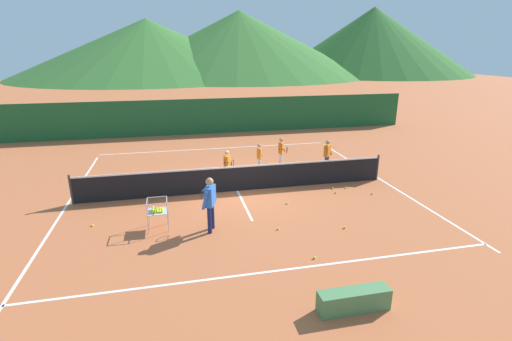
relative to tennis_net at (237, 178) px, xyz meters
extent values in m
plane|color=#BC6038|center=(0.00, 0.00, -0.50)|extent=(120.00, 120.00, 0.00)
cube|color=white|center=(0.00, -5.47, -0.50)|extent=(11.85, 0.08, 0.01)
cube|color=white|center=(0.00, 6.44, -0.50)|extent=(11.85, 0.08, 0.01)
cube|color=white|center=(-5.93, 0.00, -0.50)|extent=(0.08, 11.91, 0.01)
cube|color=white|center=(5.93, 0.00, -0.50)|extent=(0.08, 11.91, 0.01)
cube|color=white|center=(0.00, 0.00, -0.50)|extent=(0.08, 5.34, 0.01)
cylinder|color=#333338|center=(-5.74, 0.00, 0.03)|extent=(0.08, 0.08, 1.05)
cylinder|color=#333338|center=(5.74, 0.00, 0.03)|extent=(0.08, 0.08, 1.05)
cube|color=black|center=(0.00, 0.00, -0.04)|extent=(11.39, 0.02, 0.92)
cube|color=white|center=(0.00, 0.00, 0.45)|extent=(11.39, 0.03, 0.06)
cylinder|color=#191E4C|center=(-1.36, -3.16, -0.09)|extent=(0.12, 0.12, 0.81)
cylinder|color=#191E4C|center=(-1.25, -2.87, -0.09)|extent=(0.12, 0.12, 0.81)
cube|color=blue|center=(-1.31, -3.02, 0.59)|extent=(0.38, 0.53, 0.57)
sphere|color=tan|center=(-1.31, -3.02, 1.03)|extent=(0.22, 0.22, 0.22)
cylinder|color=blue|center=(-1.47, -3.25, 0.56)|extent=(0.24, 0.16, 0.56)
cylinder|color=blue|center=(-1.24, -2.74, 0.55)|extent=(0.19, 0.14, 0.56)
torus|color=#262628|center=(-1.48, -2.65, 0.51)|extent=(0.13, 0.28, 0.29)
cylinder|color=black|center=(-1.26, -2.74, 0.51)|extent=(0.22, 0.11, 0.03)
cylinder|color=navy|center=(-0.14, 1.35, -0.19)|extent=(0.09, 0.09, 0.62)
cylinder|color=navy|center=(-0.24, 1.14, -0.19)|extent=(0.09, 0.09, 0.62)
cube|color=orange|center=(-0.19, 1.24, 0.34)|extent=(0.32, 0.41, 0.43)
sphere|color=#DBAD84|center=(-0.19, 1.24, 0.67)|extent=(0.17, 0.17, 0.17)
cylinder|color=orange|center=(-0.05, 1.41, 0.31)|extent=(0.18, 0.13, 0.42)
cylinder|color=orange|center=(-0.26, 1.04, 0.31)|extent=(0.14, 0.12, 0.43)
torus|color=#262628|center=(-0.02, 0.92, 0.32)|extent=(0.15, 0.27, 0.29)
cylinder|color=black|center=(-0.24, 1.03, 0.32)|extent=(0.21, 0.12, 0.03)
cylinder|color=silver|center=(1.38, 2.28, -0.20)|extent=(0.09, 0.09, 0.61)
cylinder|color=silver|center=(1.30, 2.06, -0.20)|extent=(0.09, 0.09, 0.61)
cube|color=orange|center=(1.34, 2.17, 0.32)|extent=(0.28, 0.40, 0.43)
sphere|color=tan|center=(1.34, 2.17, 0.64)|extent=(0.17, 0.17, 0.17)
cylinder|color=orange|center=(1.46, 2.35, 0.29)|extent=(0.18, 0.12, 0.42)
cylinder|color=orange|center=(1.30, 1.96, 0.29)|extent=(0.14, 0.10, 0.42)
cylinder|color=silver|center=(2.50, 2.68, -0.17)|extent=(0.10, 0.10, 0.66)
cylinder|color=silver|center=(2.38, 2.45, -0.17)|extent=(0.10, 0.10, 0.66)
cube|color=orange|center=(2.44, 2.57, 0.39)|extent=(0.34, 0.43, 0.46)
sphere|color=tan|center=(2.44, 2.57, 0.74)|extent=(0.18, 0.18, 0.18)
cylinder|color=orange|center=(2.59, 2.74, 0.36)|extent=(0.19, 0.15, 0.45)
cylinder|color=orange|center=(2.36, 2.35, 0.36)|extent=(0.15, 0.13, 0.46)
torus|color=#262628|center=(2.60, 2.23, 0.36)|extent=(0.15, 0.27, 0.29)
cylinder|color=black|center=(2.38, 2.34, 0.36)|extent=(0.21, 0.13, 0.03)
cylinder|color=navy|center=(4.32, 1.71, -0.16)|extent=(0.10, 0.10, 0.67)
cylinder|color=navy|center=(4.15, 1.52, -0.16)|extent=(0.10, 0.10, 0.67)
cube|color=orange|center=(4.24, 1.61, 0.41)|extent=(0.41, 0.42, 0.47)
sphere|color=tan|center=(4.24, 1.61, 0.76)|extent=(0.19, 0.19, 0.19)
cylinder|color=orange|center=(4.43, 1.74, 0.38)|extent=(0.18, 0.18, 0.46)
cylinder|color=orange|center=(4.11, 1.42, 0.37)|extent=(0.15, 0.15, 0.46)
cylinder|color=#B7B7BC|center=(-3.09, -2.25, -0.05)|extent=(0.02, 0.02, 0.89)
cylinder|color=#B7B7BC|center=(-2.53, -2.25, -0.05)|extent=(0.02, 0.02, 0.89)
cylinder|color=#B7B7BC|center=(-3.09, -2.81, -0.05)|extent=(0.02, 0.02, 0.89)
cylinder|color=#B7B7BC|center=(-2.53, -2.81, -0.05)|extent=(0.02, 0.02, 0.89)
cube|color=#B7B7BC|center=(-2.81, -2.53, 0.05)|extent=(0.56, 0.56, 0.01)
cube|color=#B7B7BC|center=(-2.81, -2.25, 0.39)|extent=(0.56, 0.02, 0.02)
cube|color=#B7B7BC|center=(-2.81, -2.81, 0.39)|extent=(0.56, 0.02, 0.02)
cube|color=#B7B7BC|center=(-3.09, -2.53, 0.39)|extent=(0.02, 0.56, 0.02)
cube|color=#B7B7BC|center=(-2.53, -2.53, 0.39)|extent=(0.02, 0.56, 0.02)
sphere|color=yellow|center=(-2.94, -2.66, 0.08)|extent=(0.07, 0.07, 0.07)
sphere|color=yellow|center=(-2.93, -2.60, 0.09)|extent=(0.07, 0.07, 0.07)
sphere|color=yellow|center=(-2.94, -2.53, 0.08)|extent=(0.07, 0.07, 0.07)
sphere|color=yellow|center=(-2.94, -2.47, 0.08)|extent=(0.07, 0.07, 0.07)
sphere|color=yellow|center=(-2.94, -2.41, 0.08)|extent=(0.07, 0.07, 0.07)
sphere|color=yellow|center=(-2.87, -2.66, 0.08)|extent=(0.07, 0.07, 0.07)
sphere|color=yellow|center=(-2.88, -2.60, 0.08)|extent=(0.07, 0.07, 0.07)
sphere|color=yellow|center=(-2.88, -2.54, 0.08)|extent=(0.07, 0.07, 0.07)
sphere|color=yellow|center=(-2.88, -2.47, 0.08)|extent=(0.07, 0.07, 0.07)
sphere|color=yellow|center=(-2.88, -2.40, 0.08)|extent=(0.07, 0.07, 0.07)
sphere|color=yellow|center=(-2.81, -2.66, 0.08)|extent=(0.07, 0.07, 0.07)
sphere|color=yellow|center=(-2.81, -2.60, 0.08)|extent=(0.07, 0.07, 0.07)
sphere|color=yellow|center=(-2.81, -2.53, 0.08)|extent=(0.07, 0.07, 0.07)
sphere|color=yellow|center=(-2.81, -2.47, 0.09)|extent=(0.07, 0.07, 0.07)
sphere|color=yellow|center=(-2.80, -2.40, 0.08)|extent=(0.07, 0.07, 0.07)
sphere|color=yellow|center=(-2.75, -2.66, 0.08)|extent=(0.07, 0.07, 0.07)
sphere|color=yellow|center=(-2.75, -2.60, 0.08)|extent=(0.07, 0.07, 0.07)
sphere|color=yellow|center=(-2.75, -2.54, 0.08)|extent=(0.07, 0.07, 0.07)
sphere|color=yellow|center=(-2.74, -2.47, 0.09)|extent=(0.07, 0.07, 0.07)
sphere|color=yellow|center=(-2.75, -2.41, 0.09)|extent=(0.07, 0.07, 0.07)
sphere|color=yellow|center=(-2.68, -2.66, 0.08)|extent=(0.07, 0.07, 0.07)
sphere|color=yellow|center=(-2.67, -2.60, 0.08)|extent=(0.07, 0.07, 0.07)
sphere|color=yellow|center=(-2.68, -2.53, 0.08)|extent=(0.07, 0.07, 0.07)
sphere|color=yellow|center=(-2.68, -2.47, 0.08)|extent=(0.07, 0.07, 0.07)
sphere|color=yellow|center=(-2.68, -2.41, 0.08)|extent=(0.07, 0.07, 0.07)
sphere|color=yellow|center=(-2.94, -2.66, 0.14)|extent=(0.07, 0.07, 0.07)
sphere|color=yellow|center=(-2.94, -2.60, 0.14)|extent=(0.07, 0.07, 0.07)
sphere|color=yellow|center=(-2.93, -2.54, 0.14)|extent=(0.07, 0.07, 0.07)
sphere|color=yellow|center=(-2.94, -2.46, 0.14)|extent=(0.07, 0.07, 0.07)
sphere|color=yellow|center=(-2.93, -2.40, 0.14)|extent=(0.07, 0.07, 0.07)
sphere|color=yellow|center=(-2.87, -2.66, 0.14)|extent=(0.07, 0.07, 0.07)
sphere|color=yellow|center=(2.57, -3.76, -0.47)|extent=(0.07, 0.07, 0.07)
sphere|color=yellow|center=(-4.77, -1.96, -0.47)|extent=(0.07, 0.07, 0.07)
sphere|color=yellow|center=(4.08, -0.66, -0.47)|extent=(0.07, 0.07, 0.07)
sphere|color=yellow|center=(0.62, -3.40, -0.47)|extent=(0.07, 0.07, 0.07)
sphere|color=yellow|center=(1.08, -5.16, -0.47)|extent=(0.07, 0.07, 0.07)
sphere|color=yellow|center=(4.76, -1.43, -0.47)|extent=(0.07, 0.07, 0.07)
sphere|color=yellow|center=(3.50, -1.04, -0.47)|extent=(0.07, 0.07, 0.07)
sphere|color=yellow|center=(1.45, -1.62, -0.47)|extent=(0.07, 0.07, 0.07)
sphere|color=yellow|center=(3.57, -0.60, -0.47)|extent=(0.07, 0.07, 0.07)
cube|color=#1E5B2D|center=(0.00, 10.28, 0.59)|extent=(26.07, 0.08, 2.17)
cube|color=#4C7F4C|center=(1.14, -7.17, -0.27)|extent=(1.50, 0.36, 0.46)
cone|color=#38702D|center=(11.57, 63.42, 5.55)|extent=(49.60, 49.60, 12.09)
cone|color=#2D6628|center=(39.53, 62.44, 6.12)|extent=(40.29, 40.29, 13.23)
cone|color=#38702D|center=(-5.81, 62.95, 4.67)|extent=(48.32, 48.32, 10.35)
camera|label=1|loc=(-2.20, -13.01, 4.59)|focal=26.35mm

